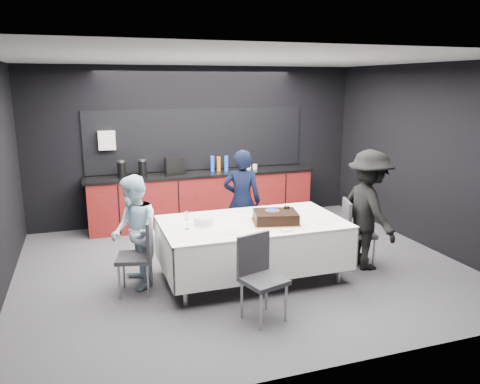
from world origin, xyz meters
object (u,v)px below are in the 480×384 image
at_px(chair_left, 141,251).
at_px(person_center, 242,201).
at_px(champagne_flute, 187,217).
at_px(party_table, 252,231).
at_px(person_right, 369,210).
at_px(chair_right, 354,228).
at_px(chair_near, 259,271).
at_px(cake_assembly, 276,217).
at_px(person_left, 134,232).
at_px(plate_stack, 204,221).

height_order(chair_left, person_center, person_center).
xyz_separation_m(champagne_flute, chair_left, (-0.55, 0.09, -0.40)).
height_order(party_table, person_right, person_right).
bearing_deg(chair_right, chair_left, 179.63).
height_order(chair_left, chair_right, same).
relative_size(party_table, chair_near, 2.51).
height_order(party_table, chair_left, chair_left).
bearing_deg(chair_left, party_table, -1.03).
height_order(cake_assembly, person_left, person_left).
bearing_deg(chair_near, chair_left, 137.64).
relative_size(chair_left, person_center, 0.59).
bearing_deg(person_left, person_right, 78.21).
bearing_deg(plate_stack, chair_near, -71.85).
height_order(cake_assembly, person_right, person_right).
height_order(plate_stack, person_center, person_center).
bearing_deg(chair_near, person_left, 133.81).
relative_size(chair_left, chair_right, 1.00).
relative_size(plate_stack, person_left, 0.17).
xyz_separation_m(cake_assembly, person_right, (1.37, 0.00, -0.03)).
xyz_separation_m(party_table, chair_near, (-0.29, -1.00, -0.11)).
bearing_deg(person_left, chair_left, 8.96).
relative_size(cake_assembly, plate_stack, 2.79).
distance_m(cake_assembly, plate_stack, 0.91).
relative_size(cake_assembly, person_center, 0.43).
relative_size(chair_left, person_left, 0.65).
height_order(cake_assembly, person_center, person_center).
relative_size(chair_left, chair_near, 1.00).
relative_size(champagne_flute, person_center, 0.14).
relative_size(champagne_flute, chair_left, 0.24).
xyz_separation_m(chair_right, person_left, (-2.98, 0.22, 0.18)).
bearing_deg(party_table, chair_left, 178.97).
bearing_deg(champagne_flute, party_table, 4.42).
height_order(person_left, person_right, person_right).
height_order(chair_left, person_right, person_right).
height_order(party_table, chair_near, chair_near).
xyz_separation_m(chair_right, person_right, (0.11, -0.16, 0.29)).
height_order(chair_near, person_right, person_right).
bearing_deg(chair_left, chair_right, -0.37).
distance_m(chair_left, person_left, 0.27).
xyz_separation_m(party_table, champagne_flute, (-0.87, -0.07, 0.30)).
xyz_separation_m(cake_assembly, champagne_flute, (-1.13, 0.08, 0.09)).
height_order(party_table, chair_right, chair_right).
bearing_deg(champagne_flute, chair_near, -58.19).
bearing_deg(chair_near, champagne_flute, 121.81).
relative_size(plate_stack, person_center, 0.15).
bearing_deg(plate_stack, person_right, -4.91).
distance_m(party_table, chair_near, 1.05).
xyz_separation_m(champagne_flute, person_left, (-0.60, 0.29, -0.23)).
xyz_separation_m(party_table, plate_stack, (-0.63, 0.05, 0.19)).
bearing_deg(person_left, champagne_flute, 59.08).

